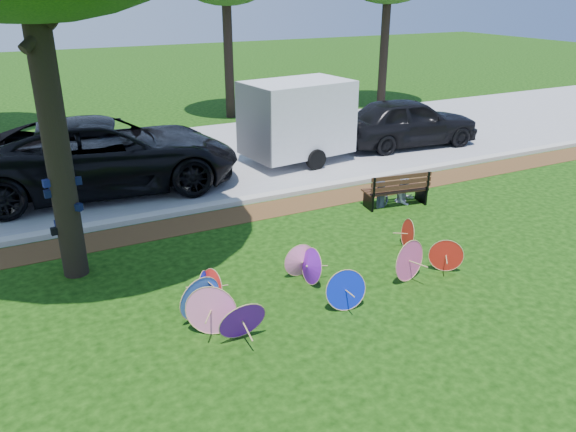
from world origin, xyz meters
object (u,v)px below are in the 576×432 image
object	(u,v)px
parasol_pile	(293,281)
person_left	(382,180)
dark_pickup	(408,122)
cargo_trailer	(297,117)
black_van	(106,155)
person_right	(406,178)
park_bench	(395,188)

from	to	relation	value
parasol_pile	person_left	bearing A→B (deg)	36.80
dark_pickup	cargo_trailer	distance (m)	4.12
black_van	person_right	distance (m)	7.56
dark_pickup	cargo_trailer	size ratio (longest dim) A/B	1.56
parasol_pile	cargo_trailer	xyz separation A→B (m)	(3.80, 7.10, 0.99)
parasol_pile	black_van	world-z (taller)	black_van
black_van	person_left	xyz separation A→B (m)	(5.58, -4.20, -0.27)
black_van	cargo_trailer	world-z (taller)	cargo_trailer
black_van	cargo_trailer	xyz separation A→B (m)	(5.51, 0.00, 0.42)
park_bench	person_right	distance (m)	0.41
parasol_pile	black_van	size ratio (longest dim) A/B	0.79
person_left	cargo_trailer	bearing A→B (deg)	70.96
park_bench	person_left	world-z (taller)	person_left
parasol_pile	cargo_trailer	world-z (taller)	cargo_trailer
cargo_trailer	park_bench	size ratio (longest dim) A/B	1.88
dark_pickup	person_left	xyz separation A→B (m)	(-4.01, -4.19, -0.13)
black_van	person_left	distance (m)	6.99
park_bench	cargo_trailer	bearing A→B (deg)	104.21
cargo_trailer	person_right	bearing A→B (deg)	-86.66
parasol_pile	dark_pickup	size ratio (longest dim) A/B	1.13
person_right	park_bench	bearing A→B (deg)	177.58
dark_pickup	person_right	bearing A→B (deg)	147.60
dark_pickup	person_right	world-z (taller)	dark_pickup
parasol_pile	person_right	distance (m)	5.43
black_van	person_right	xyz separation A→B (m)	(6.28, -4.20, -0.32)
parasol_pile	person_right	xyz separation A→B (m)	(4.58, 2.90, 0.26)
parasol_pile	dark_pickup	distance (m)	10.62
black_van	person_left	world-z (taller)	black_van
person_left	black_van	bearing A→B (deg)	123.03
cargo_trailer	black_van	bearing A→B (deg)	172.91
parasol_pile	person_left	world-z (taller)	person_left
person_left	park_bench	bearing A→B (deg)	-28.17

